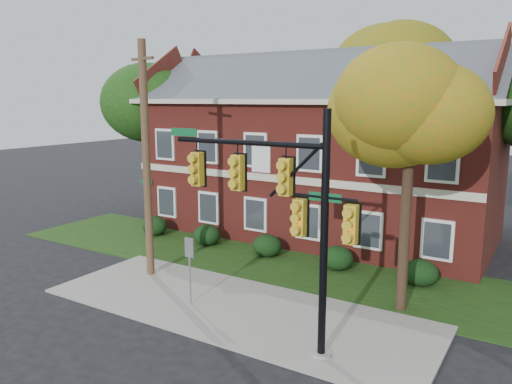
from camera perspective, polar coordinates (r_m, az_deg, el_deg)
The scene contains 15 objects.
ground at distance 17.24m, azimuth -4.49°, elevation -14.30°, with size 120.00×120.00×0.00m, color black.
sidewalk at distance 17.96m, azimuth -2.56°, elevation -13.07°, with size 14.00×5.00×0.08m, color gray.
grass_strip at distance 21.99m, azimuth 4.86°, elevation -8.62°, with size 30.00×6.00×0.04m, color #193811.
apartment_building at distance 27.10m, azimuth 6.95°, elevation 5.74°, with size 18.80×8.80×9.74m.
hedge_far_left at distance 27.41m, azimuth -11.50°, elevation -3.81°, with size 1.40×1.26×1.05m, color black.
hedge_left at distance 25.21m, azimuth -5.65°, elevation -4.91°, with size 1.40×1.26×1.05m, color black.
hedge_center at distance 23.33m, azimuth 1.25°, elevation -6.15°, with size 1.40×1.26×1.05m, color black.
hedge_right at distance 21.85m, azimuth 9.26°, elevation -7.46°, with size 1.40×1.26×1.05m, color black.
hedge_far_right at distance 20.86m, azimuth 18.27°, elevation -8.75°, with size 1.40×1.26×1.05m, color black.
tree_near_right at distance 16.95m, azimuth 17.94°, elevation 8.14°, with size 4.50×4.25×8.58m.
tree_left_rear at distance 31.47m, azimuth -10.40°, elevation 9.40°, with size 5.40×5.10×8.88m.
tree_far_rear at distance 33.90m, azimuth 14.94°, elevation 12.95°, with size 6.84×6.46×11.52m.
traffic_signal at distance 14.06m, azimuth 3.17°, elevation -1.32°, with size 6.28×0.56×7.01m.
utility_pole at distance 20.46m, azimuth -12.42°, elevation 3.55°, with size 1.46×0.46×9.51m.
sign_post at distance 17.83m, azimuth -7.60°, elevation -7.70°, with size 0.36×0.07×2.47m.
Camera 1 is at (9.29, -12.58, 7.25)m, focal length 35.00 mm.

